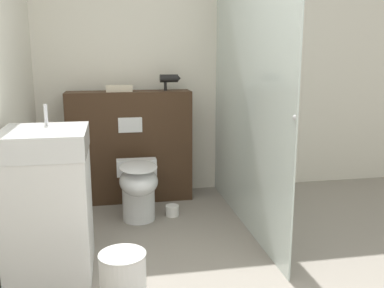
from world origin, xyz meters
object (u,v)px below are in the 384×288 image
Objects in this scene: toilet at (138,187)px; waste_bin at (123,279)px; sink_vanity at (48,202)px; hair_drier at (170,79)px.

waste_bin is at bearing -97.79° from toilet.
sink_vanity is 3.49× the size of waste_bin.
hair_drier is at bearing 58.72° from toilet.
toilet is 1.11m from hair_drier.
hair_drier reaches higher than toilet.
waste_bin is (0.45, -0.48, -0.32)m from sink_vanity.
toilet is 1.77× the size of waste_bin.
sink_vanity is 5.46× the size of hair_drier.
hair_drier reaches higher than sink_vanity.
waste_bin is at bearing -106.06° from hair_drier.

